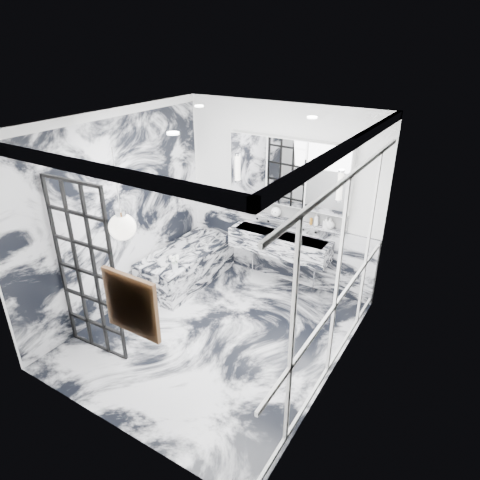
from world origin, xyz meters
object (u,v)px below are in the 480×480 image
Objects in this scene: crittall_door at (86,272)px; trough_sink at (280,243)px; mirror_cabinet at (288,172)px; bathtub at (187,265)px.

trough_sink is at bearing 61.22° from crittall_door.
mirror_cabinet is 1.15× the size of bathtub.
trough_sink is at bearing -90.00° from mirror_cabinet.
trough_sink is at bearing 26.48° from bathtub.
crittall_door is at bearing -114.43° from mirror_cabinet.
trough_sink reaches higher than bathtub.
mirror_cabinet is at bearing 62.63° from crittall_door.
crittall_door is at bearing -115.84° from trough_sink.
trough_sink is 0.84× the size of mirror_cabinet.
trough_sink is 1.55m from bathtub.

